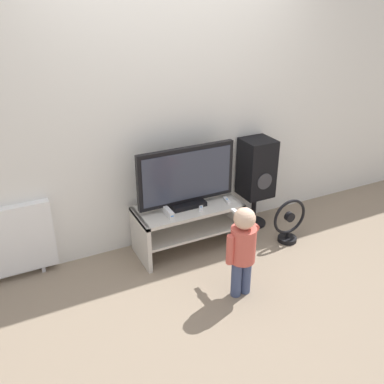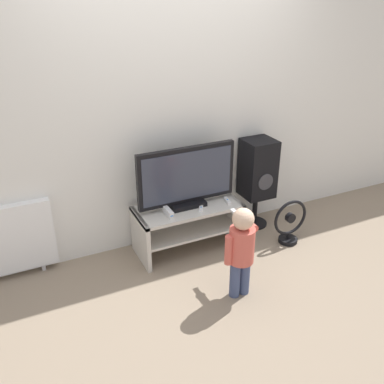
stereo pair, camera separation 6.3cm
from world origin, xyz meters
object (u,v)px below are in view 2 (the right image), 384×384
at_px(game_console, 168,211).
at_px(remote_primary, 227,201).
at_px(remote_secondary, 201,208).
at_px(speaker_tower, 258,171).
at_px(television, 187,178).
at_px(child, 241,245).
at_px(floor_fan, 290,223).

relative_size(game_console, remote_primary, 1.39).
distance_m(game_console, remote_secondary, 0.30).
xyz_separation_m(remote_primary, speaker_tower, (0.44, 0.18, 0.15)).
bearing_deg(remote_secondary, speaker_tower, 16.62).
bearing_deg(game_console, speaker_tower, 9.36).
relative_size(television, remote_primary, 6.75).
xyz_separation_m(child, speaker_tower, (0.71, 0.88, 0.14)).
bearing_deg(speaker_tower, remote_secondary, -163.38).
relative_size(television, speaker_tower, 1.00).
bearing_deg(remote_primary, speaker_tower, 22.90).
bearing_deg(game_console, child, -66.73).
distance_m(television, remote_primary, 0.46).
height_order(television, speaker_tower, television).
xyz_separation_m(game_console, remote_secondary, (0.30, -0.05, -0.02)).
distance_m(remote_primary, floor_fan, 0.65).
bearing_deg(speaker_tower, floor_fan, -76.14).
height_order(game_console, remote_secondary, game_console).
bearing_deg(child, remote_primary, 68.21).
distance_m(child, floor_fan, 0.97).
bearing_deg(floor_fan, game_console, 166.91).
bearing_deg(floor_fan, television, 159.25).
distance_m(remote_primary, child, 0.75).
bearing_deg(floor_fan, child, -151.38).
bearing_deg(remote_secondary, child, -89.35).
bearing_deg(floor_fan, speaker_tower, 103.86).
bearing_deg(speaker_tower, television, -173.83).
relative_size(child, speaker_tower, 0.84).
height_order(television, remote_secondary, television).
height_order(television, game_console, television).
bearing_deg(game_console, television, 20.37).
height_order(remote_primary, speaker_tower, speaker_tower).
height_order(game_console, floor_fan, game_console).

